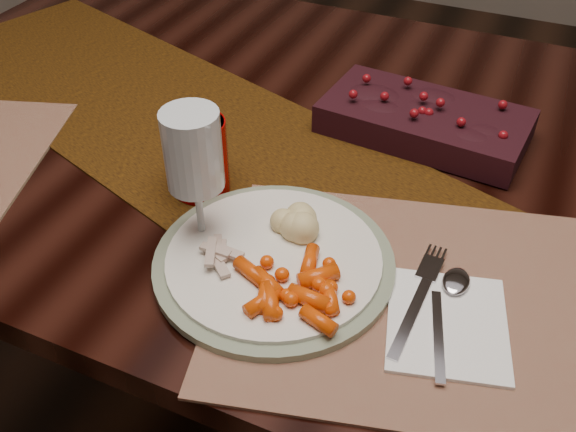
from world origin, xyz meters
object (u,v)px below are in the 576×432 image
at_px(dining_table, 355,312).
at_px(wine_glass, 196,182).
at_px(baby_carrots, 293,281).
at_px(napkin, 447,323).
at_px(placemat_main, 425,299).
at_px(centerpiece, 425,117).
at_px(mashed_potatoes, 291,216).
at_px(dinner_plate, 274,261).
at_px(turkey_shreds, 212,253).
at_px(red_cup, 199,157).

xyz_separation_m(dining_table, wine_glass, (-0.13, -0.29, 0.47)).
height_order(baby_carrots, napkin, baby_carrots).
bearing_deg(placemat_main, wine_glass, 168.94).
distance_m(centerpiece, wine_glass, 0.41).
bearing_deg(placemat_main, mashed_potatoes, 155.46).
bearing_deg(mashed_potatoes, wine_glass, -153.67).
bearing_deg(dinner_plate, wine_glass, 176.47).
bearing_deg(mashed_potatoes, placemat_main, -10.20).
xyz_separation_m(dining_table, napkin, (0.19, -0.30, 0.38)).
bearing_deg(turkey_shreds, dinner_plate, 25.16).
bearing_deg(placemat_main, centerpiece, 91.10).
relative_size(dinner_plate, baby_carrots, 2.42).
bearing_deg(dinner_plate, dining_table, 84.40).
bearing_deg(dining_table, centerpiece, 49.88).
bearing_deg(placemat_main, baby_carrots, -171.21).
bearing_deg(centerpiece, dining_table, -130.12).
height_order(placemat_main, turkey_shreds, turkey_shreds).
xyz_separation_m(placemat_main, mashed_potatoes, (-0.19, 0.03, 0.04)).
bearing_deg(dining_table, baby_carrots, -87.69).
height_order(napkin, wine_glass, wine_glass).
height_order(dining_table, dinner_plate, dinner_plate).
bearing_deg(red_cup, wine_glass, -59.67).
bearing_deg(dining_table, mashed_potatoes, -97.59).
bearing_deg(wine_glass, mashed_potatoes, 26.33).
relative_size(centerpiece, placemat_main, 0.64).
distance_m(dining_table, baby_carrots, 0.52).
distance_m(napkin, wine_glass, 0.33).
distance_m(baby_carrots, turkey_shreds, 0.11).
height_order(dining_table, mashed_potatoes, mashed_potatoes).
distance_m(dinner_plate, baby_carrots, 0.06).
relative_size(baby_carrots, mashed_potatoes, 1.72).
bearing_deg(dining_table, red_cup, -133.75).
height_order(centerpiece, turkey_shreds, centerpiece).
xyz_separation_m(dinner_plate, mashed_potatoes, (-0.00, 0.06, 0.03)).
bearing_deg(red_cup, dinner_plate, -32.07).
bearing_deg(placemat_main, turkey_shreds, 177.94).
relative_size(mashed_potatoes, wine_glass, 0.37).
bearing_deg(wine_glass, centerpiece, 61.78).
xyz_separation_m(dinner_plate, baby_carrots, (0.04, -0.04, 0.02)).
bearing_deg(red_cup, placemat_main, -12.57).
bearing_deg(turkey_shreds, mashed_potatoes, 53.64).
bearing_deg(placemat_main, dining_table, 105.33).
bearing_deg(mashed_potatoes, napkin, -16.22).
height_order(dining_table, placemat_main, placemat_main).
height_order(mashed_potatoes, red_cup, red_cup).
bearing_deg(turkey_shreds, red_cup, 124.59).
distance_m(centerpiece, turkey_shreds, 0.43).
distance_m(placemat_main, red_cup, 0.36).
height_order(dinner_plate, baby_carrots, baby_carrots).
xyz_separation_m(dining_table, dinner_plate, (-0.03, -0.30, 0.39)).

